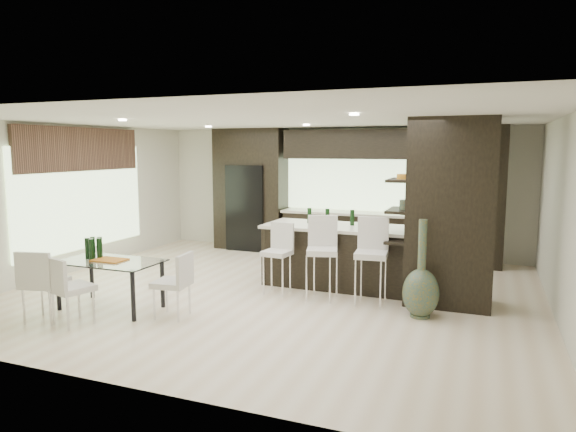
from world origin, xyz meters
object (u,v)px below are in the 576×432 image
at_px(kitchen_island, 337,255).
at_px(chair_near, 73,293).
at_px(chair_end, 172,288).
at_px(bench, 374,262).
at_px(floor_vase, 422,269).
at_px(chair_far, 45,288).
at_px(dining_table, 111,285).
at_px(stool_right, 371,270).
at_px(stool_mid, 322,266).
at_px(stool_left, 277,266).

bearing_deg(kitchen_island, chair_near, -129.34).
distance_m(chair_near, chair_end, 1.24).
distance_m(bench, floor_vase, 2.23).
relative_size(bench, chair_end, 1.69).
xyz_separation_m(chair_far, chair_end, (1.47, 0.73, -0.04)).
relative_size(dining_table, chair_near, 1.73).
relative_size(stool_right, chair_near, 1.23).
xyz_separation_m(kitchen_island, bench, (0.46, 0.77, -0.24)).
relative_size(stool_mid, stool_right, 0.99).
xyz_separation_m(stool_right, chair_far, (-3.84, -2.27, -0.07)).
xyz_separation_m(stool_left, chair_end, (-0.88, -1.57, -0.04)).
relative_size(stool_left, floor_vase, 0.67).
bearing_deg(chair_near, chair_far, -161.32).
bearing_deg(stool_left, bench, 58.65).
relative_size(bench, chair_near, 1.65).
relative_size(floor_vase, dining_table, 0.93).
bearing_deg(stool_mid, bench, 58.56).
bearing_deg(stool_right, dining_table, -161.75).
bearing_deg(floor_vase, kitchen_island, 142.14).
bearing_deg(chair_near, kitchen_island, 66.24).
bearing_deg(stool_left, stool_mid, 3.76).
xyz_separation_m(stool_left, stool_mid, (0.74, -0.03, 0.06)).
bearing_deg(bench, dining_table, -138.00).
bearing_deg(chair_far, chair_near, -10.18).
xyz_separation_m(stool_left, bench, (1.20, 1.59, -0.18)).
relative_size(stool_mid, chair_near, 1.22).
bearing_deg(bench, chair_far, -135.95).
bearing_deg(bench, floor_vase, -65.21).
bearing_deg(dining_table, bench, 45.61).
distance_m(stool_left, floor_vase, 2.28).
relative_size(dining_table, chair_end, 1.77).
height_order(stool_left, stool_mid, stool_mid).
relative_size(bench, dining_table, 0.95).
height_order(stool_mid, floor_vase, floor_vase).
distance_m(stool_mid, floor_vase, 1.54).
distance_m(kitchen_island, chair_end, 2.89).
bearing_deg(kitchen_island, stool_left, -131.14).
distance_m(bench, chair_near, 4.96).
height_order(kitchen_island, bench, kitchen_island).
bearing_deg(stool_mid, stool_right, -15.73).
height_order(kitchen_island, floor_vase, floor_vase).
distance_m(stool_left, dining_table, 2.47).
distance_m(stool_left, chair_end, 1.80).
xyz_separation_m(stool_mid, chair_far, (-3.10, -2.27, -0.06)).
bearing_deg(floor_vase, chair_end, -158.54).
bearing_deg(dining_table, stool_right, 24.58).
height_order(kitchen_island, dining_table, kitchen_island).
bearing_deg(bench, chair_near, -132.22).
bearing_deg(bench, chair_end, -126.89).
relative_size(dining_table, chair_far, 1.62).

